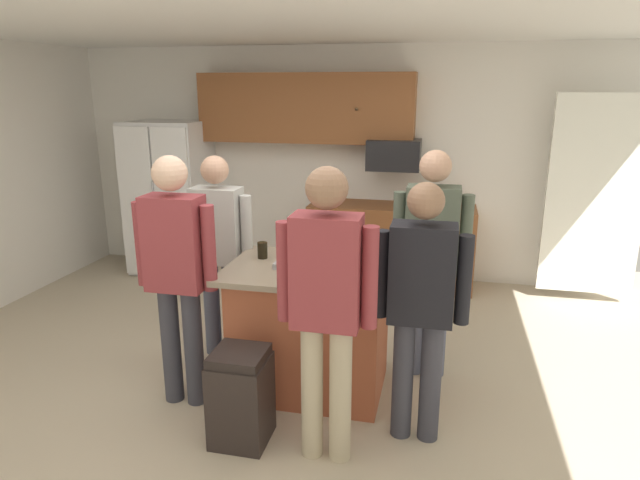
{
  "coord_description": "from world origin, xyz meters",
  "views": [
    {
      "loc": [
        1.14,
        -3.43,
        2.15
      ],
      "look_at": [
        0.26,
        0.4,
        1.05
      ],
      "focal_mm": 30.81,
      "sensor_mm": 36.0,
      "label": 1
    }
  ],
  "objects_px": {
    "person_elder_center": "(176,265)",
    "mug_ceramic_white": "(370,259)",
    "glass_dark_ale": "(262,250)",
    "trash_bin": "(241,397)",
    "person_host_foreground": "(326,298)",
    "person_guest_left": "(421,298)",
    "refrigerator": "(170,198)",
    "kitchen_island": "(311,328)",
    "person_guest_right": "(431,250)",
    "glass_stout_tall": "(301,269)",
    "serving_tray": "(309,263)",
    "microwave_over_range": "(394,155)",
    "person_guest_by_door": "(218,244)"
  },
  "relations": [
    {
      "from": "person_elder_center",
      "to": "mug_ceramic_white",
      "type": "bearing_deg",
      "value": -2.04
    },
    {
      "from": "glass_dark_ale",
      "to": "trash_bin",
      "type": "xyz_separation_m",
      "value": [
        0.12,
        -0.85,
        -0.69
      ]
    },
    {
      "from": "person_host_foreground",
      "to": "person_guest_left",
      "type": "bearing_deg",
      "value": -78.43
    },
    {
      "from": "refrigerator",
      "to": "person_elder_center",
      "type": "distance_m",
      "value": 3.02
    },
    {
      "from": "kitchen_island",
      "to": "person_guest_right",
      "type": "height_order",
      "value": "person_guest_right"
    },
    {
      "from": "person_guest_right",
      "to": "glass_dark_ale",
      "type": "xyz_separation_m",
      "value": [
        -1.21,
        -0.26,
        -0.01
      ]
    },
    {
      "from": "glass_stout_tall",
      "to": "person_host_foreground",
      "type": "bearing_deg",
      "value": -60.5
    },
    {
      "from": "person_guest_right",
      "to": "serving_tray",
      "type": "relative_size",
      "value": 3.93
    },
    {
      "from": "person_guest_right",
      "to": "kitchen_island",
      "type": "bearing_deg",
      "value": 0.0
    },
    {
      "from": "person_guest_left",
      "to": "glass_stout_tall",
      "type": "relative_size",
      "value": 11.87
    },
    {
      "from": "microwave_over_range",
      "to": "person_host_foreground",
      "type": "relative_size",
      "value": 0.32
    },
    {
      "from": "person_guest_right",
      "to": "person_guest_left",
      "type": "distance_m",
      "value": 0.83
    },
    {
      "from": "mug_ceramic_white",
      "to": "glass_stout_tall",
      "type": "relative_size",
      "value": 0.92
    },
    {
      "from": "person_guest_by_door",
      "to": "serving_tray",
      "type": "height_order",
      "value": "person_guest_by_door"
    },
    {
      "from": "refrigerator",
      "to": "microwave_over_range",
      "type": "xyz_separation_m",
      "value": [
        2.6,
        0.12,
        0.56
      ]
    },
    {
      "from": "person_guest_by_door",
      "to": "person_host_foreground",
      "type": "bearing_deg",
      "value": -21.78
    },
    {
      "from": "kitchen_island",
      "to": "glass_stout_tall",
      "type": "height_order",
      "value": "glass_stout_tall"
    },
    {
      "from": "mug_ceramic_white",
      "to": "glass_dark_ale",
      "type": "relative_size",
      "value": 1.05
    },
    {
      "from": "person_host_foreground",
      "to": "mug_ceramic_white",
      "type": "distance_m",
      "value": 0.89
    },
    {
      "from": "person_guest_right",
      "to": "glass_stout_tall",
      "type": "xyz_separation_m",
      "value": [
        -0.81,
        -0.65,
        -0.0
      ]
    },
    {
      "from": "kitchen_island",
      "to": "person_guest_left",
      "type": "height_order",
      "value": "person_guest_left"
    },
    {
      "from": "refrigerator",
      "to": "person_guest_right",
      "type": "bearing_deg",
      "value": -31.47
    },
    {
      "from": "glass_stout_tall",
      "to": "serving_tray",
      "type": "distance_m",
      "value": 0.3
    },
    {
      "from": "mug_ceramic_white",
      "to": "serving_tray",
      "type": "distance_m",
      "value": 0.43
    },
    {
      "from": "person_guest_by_door",
      "to": "person_guest_left",
      "type": "distance_m",
      "value": 1.8
    },
    {
      "from": "refrigerator",
      "to": "person_elder_center",
      "type": "relative_size",
      "value": 1.02
    },
    {
      "from": "person_guest_by_door",
      "to": "glass_dark_ale",
      "type": "xyz_separation_m",
      "value": [
        0.44,
        -0.22,
        0.04
      ]
    },
    {
      "from": "glass_stout_tall",
      "to": "glass_dark_ale",
      "type": "relative_size",
      "value": 1.15
    },
    {
      "from": "person_guest_by_door",
      "to": "mug_ceramic_white",
      "type": "distance_m",
      "value": 1.26
    },
    {
      "from": "mug_ceramic_white",
      "to": "serving_tray",
      "type": "relative_size",
      "value": 0.29
    },
    {
      "from": "person_guest_right",
      "to": "glass_stout_tall",
      "type": "bearing_deg",
      "value": 12.66
    },
    {
      "from": "kitchen_island",
      "to": "person_guest_left",
      "type": "distance_m",
      "value": 1.01
    },
    {
      "from": "person_elder_center",
      "to": "serving_tray",
      "type": "xyz_separation_m",
      "value": [
        0.8,
        0.42,
        -0.05
      ]
    },
    {
      "from": "person_guest_left",
      "to": "serving_tray",
      "type": "relative_size",
      "value": 3.72
    },
    {
      "from": "person_host_foreground",
      "to": "person_guest_left",
      "type": "relative_size",
      "value": 1.07
    },
    {
      "from": "refrigerator",
      "to": "kitchen_island",
      "type": "relative_size",
      "value": 1.5
    },
    {
      "from": "person_elder_center",
      "to": "person_guest_right",
      "type": "bearing_deg",
      "value": 0.67
    },
    {
      "from": "person_guest_by_door",
      "to": "mug_ceramic_white",
      "type": "height_order",
      "value": "person_guest_by_door"
    },
    {
      "from": "person_host_foreground",
      "to": "serving_tray",
      "type": "bearing_deg",
      "value": 0.5
    },
    {
      "from": "person_elder_center",
      "to": "mug_ceramic_white",
      "type": "distance_m",
      "value": 1.33
    },
    {
      "from": "microwave_over_range",
      "to": "person_elder_center",
      "type": "bearing_deg",
      "value": -112.7
    },
    {
      "from": "microwave_over_range",
      "to": "person_elder_center",
      "type": "relative_size",
      "value": 0.32
    },
    {
      "from": "person_elder_center",
      "to": "trash_bin",
      "type": "distance_m",
      "value": 0.96
    },
    {
      "from": "person_guest_right",
      "to": "glass_dark_ale",
      "type": "distance_m",
      "value": 1.24
    },
    {
      "from": "person_guest_by_door",
      "to": "serving_tray",
      "type": "xyz_separation_m",
      "value": [
        0.81,
        -0.31,
        0.0
      ]
    },
    {
      "from": "mug_ceramic_white",
      "to": "glass_stout_tall",
      "type": "bearing_deg",
      "value": -136.13
    },
    {
      "from": "kitchen_island",
      "to": "person_guest_left",
      "type": "relative_size",
      "value": 0.72
    },
    {
      "from": "person_host_foreground",
      "to": "mug_ceramic_white",
      "type": "bearing_deg",
      "value": -28.25
    },
    {
      "from": "refrigerator",
      "to": "serving_tray",
      "type": "distance_m",
      "value": 3.17
    },
    {
      "from": "refrigerator",
      "to": "glass_dark_ale",
      "type": "relative_size",
      "value": 14.78
    }
  ]
}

